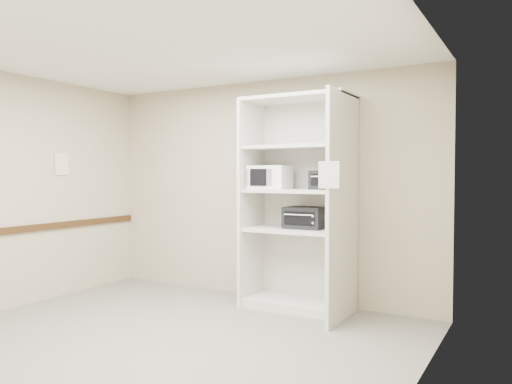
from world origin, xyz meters
The scene contains 12 objects.
floor centered at (0.00, 0.00, 0.00)m, with size 4.50×4.00×0.01m, color #6D695C.
ceiling centered at (0.00, 0.00, 2.70)m, with size 4.50×4.00×0.01m, color white.
wall_back centered at (0.00, 2.00, 1.35)m, with size 4.50×0.02×2.70m, color tan.
wall_left centered at (-2.25, 0.00, 1.35)m, with size 0.02×4.00×2.70m, color tan.
wall_right centered at (2.25, 0.00, 1.35)m, with size 0.02×4.00×2.70m, color tan.
shelving_unit centered at (0.67, 1.70, 1.13)m, with size 1.24×0.92×2.42m.
microwave centered at (0.28, 1.66, 1.50)m, with size 0.45×0.34×0.27m, color white.
toaster_oven_upper centered at (0.96, 1.76, 1.48)m, with size 0.37×0.28×0.21m, color black.
toaster_oven_lower centered at (0.68, 1.76, 1.04)m, with size 0.44×0.33×0.25m, color black.
paper_sign centered at (1.24, 1.07, 1.53)m, with size 0.20×0.01×0.26m, color white.
chair_rail centered at (-2.23, 0.00, 0.90)m, with size 0.04×3.98×0.08m, color #341E0C.
wall_poster centered at (-2.24, 0.80, 1.67)m, with size 0.01×0.20×0.28m, color white.
Camera 1 is at (3.01, -3.46, 1.54)m, focal length 35.00 mm.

